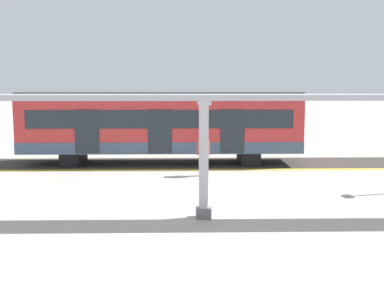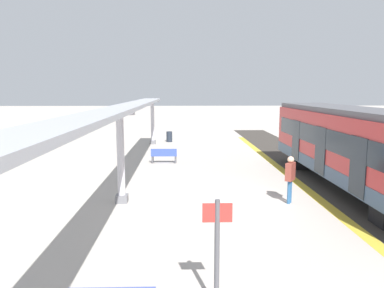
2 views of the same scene
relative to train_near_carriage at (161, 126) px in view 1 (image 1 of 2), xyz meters
The scene contains 7 objects.
ground_plane 6.20m from the train_near_carriage, 14.30° to the left, with size 176.00×176.00×0.00m, color #ADA59B.
tactile_edge_strip 2.96m from the train_near_carriage, 38.89° to the left, with size 0.44×38.10×0.01m, color gold.
trackbed 2.34m from the train_near_carriage, 90.23° to the left, with size 3.20×50.10×0.01m, color #38332D.
train_near_carriage is the anchor object (origin of this frame).
canopy_pillar_second 9.58m from the train_near_carriage, ahead, with size 1.10×0.44×3.43m.
canopy_beam 9.69m from the train_near_carriage, ahead, with size 1.20×30.79×0.16m, color #A8AAB2.
passenger_waiting_near_edge 3.73m from the train_near_carriage, 31.21° to the left, with size 0.48×0.56×1.79m.
Camera 1 is at (17.26, -0.48, 3.95)m, focal length 44.70 mm.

